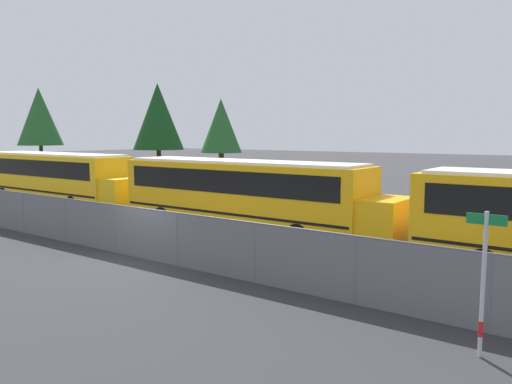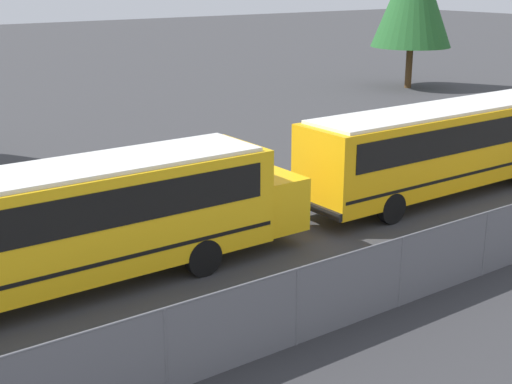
# 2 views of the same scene
# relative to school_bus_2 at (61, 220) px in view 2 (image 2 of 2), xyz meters

# --- Properties ---
(school_bus_2) EXTENTS (12.80, 2.45, 3.11)m
(school_bus_2) POSITION_rel_school_bus_2_xyz_m (0.00, 0.00, 0.00)
(school_bus_2) COLOR yellow
(school_bus_2) RESTS_ON ground_plane
(school_bus_3) EXTENTS (12.80, 2.45, 3.11)m
(school_bus_3) POSITION_rel_school_bus_2_xyz_m (13.81, -0.02, 0.00)
(school_bus_3) COLOR #EDA80F
(school_bus_3) RESTS_ON ground_plane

